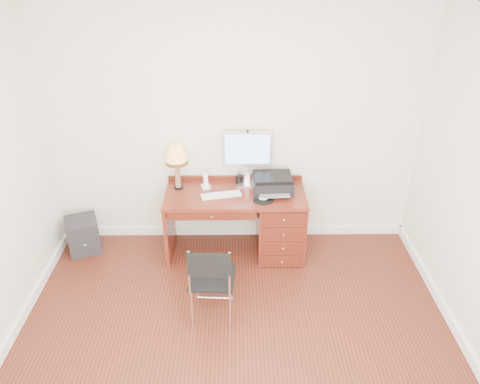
{
  "coord_description": "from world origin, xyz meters",
  "views": [
    {
      "loc": [
        0.01,
        -2.96,
        3.18
      ],
      "look_at": [
        0.05,
        1.2,
        0.88
      ],
      "focal_mm": 35.0,
      "sensor_mm": 36.0,
      "label": 1
    }
  ],
  "objects_px": {
    "monitor": "(247,152)",
    "equipment_box": "(83,235)",
    "chair": "(211,276)",
    "leg_lamp": "(176,157)",
    "printer": "(273,183)",
    "phone": "(206,184)",
    "desk": "(264,220)"
  },
  "relations": [
    {
      "from": "desk",
      "to": "equipment_box",
      "type": "xyz_separation_m",
      "value": [
        -2.05,
        0.04,
        -0.22
      ]
    },
    {
      "from": "monitor",
      "to": "leg_lamp",
      "type": "height_order",
      "value": "monitor"
    },
    {
      "from": "printer",
      "to": "chair",
      "type": "bearing_deg",
      "value": -120.91
    },
    {
      "from": "printer",
      "to": "monitor",
      "type": "bearing_deg",
      "value": 143.18
    },
    {
      "from": "leg_lamp",
      "to": "phone",
      "type": "xyz_separation_m",
      "value": [
        0.3,
        -0.01,
        -0.32
      ]
    },
    {
      "from": "desk",
      "to": "monitor",
      "type": "distance_m",
      "value": 0.78
    },
    {
      "from": "leg_lamp",
      "to": "desk",
      "type": "bearing_deg",
      "value": -7.34
    },
    {
      "from": "chair",
      "to": "equipment_box",
      "type": "height_order",
      "value": "chair"
    },
    {
      "from": "phone",
      "to": "chair",
      "type": "height_order",
      "value": "phone"
    },
    {
      "from": "monitor",
      "to": "equipment_box",
      "type": "height_order",
      "value": "monitor"
    },
    {
      "from": "chair",
      "to": "equipment_box",
      "type": "xyz_separation_m",
      "value": [
        -1.51,
        1.14,
        -0.32
      ]
    },
    {
      "from": "desk",
      "to": "equipment_box",
      "type": "height_order",
      "value": "desk"
    },
    {
      "from": "desk",
      "to": "chair",
      "type": "height_order",
      "value": "chair"
    },
    {
      "from": "printer",
      "to": "leg_lamp",
      "type": "relative_size",
      "value": 0.86
    },
    {
      "from": "monitor",
      "to": "phone",
      "type": "distance_m",
      "value": 0.57
    },
    {
      "from": "chair",
      "to": "leg_lamp",
      "type": "bearing_deg",
      "value": 111.28
    },
    {
      "from": "desk",
      "to": "monitor",
      "type": "relative_size",
      "value": 2.48
    },
    {
      "from": "equipment_box",
      "to": "printer",
      "type": "bearing_deg",
      "value": -21.24
    },
    {
      "from": "monitor",
      "to": "equipment_box",
      "type": "bearing_deg",
      "value": -174.7
    },
    {
      "from": "monitor",
      "to": "phone",
      "type": "height_order",
      "value": "monitor"
    },
    {
      "from": "desk",
      "to": "phone",
      "type": "relative_size",
      "value": 8.18
    },
    {
      "from": "desk",
      "to": "printer",
      "type": "height_order",
      "value": "printer"
    },
    {
      "from": "leg_lamp",
      "to": "phone",
      "type": "bearing_deg",
      "value": -1.79
    },
    {
      "from": "desk",
      "to": "leg_lamp",
      "type": "xyz_separation_m",
      "value": [
        -0.94,
        0.12,
        0.71
      ]
    },
    {
      "from": "monitor",
      "to": "printer",
      "type": "distance_m",
      "value": 0.43
    },
    {
      "from": "monitor",
      "to": "printer",
      "type": "xyz_separation_m",
      "value": [
        0.27,
        -0.18,
        -0.29
      ]
    },
    {
      "from": "monitor",
      "to": "equipment_box",
      "type": "xyz_separation_m",
      "value": [
        -1.86,
        -0.19,
        -0.93
      ]
    },
    {
      "from": "desk",
      "to": "chair",
      "type": "distance_m",
      "value": 1.23
    },
    {
      "from": "chair",
      "to": "equipment_box",
      "type": "relative_size",
      "value": 2.19
    },
    {
      "from": "leg_lamp",
      "to": "monitor",
      "type": "bearing_deg",
      "value": 8.24
    },
    {
      "from": "desk",
      "to": "phone",
      "type": "xyz_separation_m",
      "value": [
        -0.64,
        0.11,
        0.39
      ]
    },
    {
      "from": "monitor",
      "to": "chair",
      "type": "distance_m",
      "value": 1.5
    }
  ]
}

